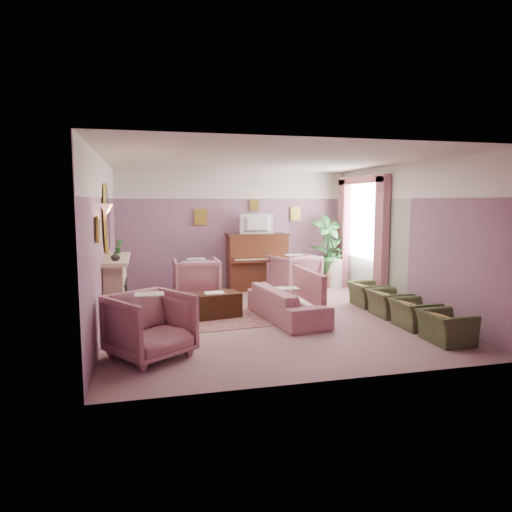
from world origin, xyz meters
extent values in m
cube|color=#8E6569|center=(0.00, 0.00, 0.00)|extent=(5.50, 6.00, 0.01)
cube|color=beige|center=(0.00, 0.00, 2.80)|extent=(5.50, 6.00, 0.01)
cube|color=slate|center=(0.00, 3.00, 1.40)|extent=(5.50, 0.02, 2.80)
cube|color=slate|center=(0.00, -3.00, 1.40)|extent=(5.50, 0.02, 2.80)
cube|color=slate|center=(-2.75, 0.00, 1.40)|extent=(0.02, 6.00, 2.80)
cube|color=slate|center=(2.75, 0.00, 1.40)|extent=(0.02, 6.00, 2.80)
cube|color=white|center=(0.00, 2.99, 2.47)|extent=(5.50, 0.01, 0.65)
cube|color=#A7B09D|center=(2.73, 1.30, 1.07)|extent=(0.01, 3.00, 2.15)
cube|color=beige|center=(-2.59, 0.20, 0.55)|extent=(0.30, 1.40, 1.10)
cube|color=black|center=(-2.49, 0.20, 0.40)|extent=(0.18, 0.72, 0.68)
cube|color=#E9562A|center=(-2.45, 0.20, 0.22)|extent=(0.06, 0.54, 0.10)
cube|color=beige|center=(-2.56, 0.20, 1.12)|extent=(0.40, 1.55, 0.07)
cube|color=beige|center=(-2.39, 0.20, 0.01)|extent=(0.55, 1.50, 0.02)
ellipsoid|color=gold|center=(-2.70, 0.20, 1.80)|extent=(0.04, 0.72, 1.20)
ellipsoid|color=silver|center=(-2.67, 0.20, 1.80)|extent=(0.01, 0.60, 1.06)
cone|color=#D88279|center=(-2.62, -0.85, 1.98)|extent=(0.20, 0.20, 0.16)
cube|color=#4B2515|center=(0.50, 2.68, 0.65)|extent=(1.40, 0.60, 1.30)
cube|color=#4B2515|center=(0.50, 2.33, 0.72)|extent=(1.30, 0.12, 0.06)
cube|color=beige|center=(0.50, 2.33, 0.76)|extent=(1.20, 0.08, 0.02)
cube|color=#4B2515|center=(0.50, 2.68, 1.31)|extent=(1.45, 0.65, 0.04)
imported|color=black|center=(0.50, 2.63, 1.60)|extent=(0.80, 0.12, 0.48)
cube|color=gold|center=(-0.80, 2.96, 1.72)|extent=(0.30, 0.03, 0.38)
cube|color=gold|center=(1.55, 2.96, 1.78)|extent=(0.26, 0.03, 0.34)
cube|color=gold|center=(0.50, 2.96, 2.00)|extent=(0.22, 0.03, 0.26)
cube|color=gold|center=(-2.71, -1.20, 1.72)|extent=(0.03, 0.28, 0.36)
cube|color=silver|center=(2.70, 1.55, 1.70)|extent=(0.03, 1.40, 1.80)
cube|color=#A75F6A|center=(2.62, 0.63, 1.30)|extent=(0.16, 0.34, 2.60)
cube|color=#A75F6A|center=(2.62, 2.47, 1.30)|extent=(0.16, 0.34, 2.60)
cube|color=#A75F6A|center=(2.62, 1.55, 2.56)|extent=(0.16, 2.20, 0.16)
imported|color=#2B692D|center=(-2.55, 0.75, 1.29)|extent=(0.16, 0.16, 0.28)
imported|color=white|center=(-2.55, -0.30, 1.23)|extent=(0.16, 0.16, 0.16)
cube|color=#844F4C|center=(-0.87, 0.23, 0.01)|extent=(2.66, 2.03, 0.01)
cube|color=black|center=(-0.95, 0.23, 0.23)|extent=(1.07, 0.68, 0.45)
cube|color=beige|center=(-0.90, 0.23, 0.46)|extent=(0.35, 0.28, 0.01)
imported|color=#A56C73|center=(0.34, -0.21, 0.40)|extent=(0.66, 1.98, 0.80)
cube|color=#A75F6A|center=(0.74, -0.21, 0.60)|extent=(0.10, 1.50, 0.55)
imported|color=#A56C73|center=(-1.04, 1.89, 0.49)|extent=(0.94, 0.94, 0.98)
imported|color=#A56C73|center=(1.22, 2.05, 0.49)|extent=(0.94, 0.94, 0.98)
imported|color=#A56C73|center=(-2.05, -1.67, 0.49)|extent=(0.94, 0.94, 0.98)
imported|color=#404A2A|center=(2.23, -2.05, 0.31)|extent=(0.51, 0.72, 0.63)
imported|color=#404A2A|center=(2.23, -1.23, 0.31)|extent=(0.51, 0.72, 0.63)
imported|color=#404A2A|center=(2.23, -0.41, 0.31)|extent=(0.51, 0.72, 0.63)
imported|color=#404A2A|center=(2.23, 0.41, 0.31)|extent=(0.51, 0.72, 0.63)
cylinder|color=silver|center=(2.37, 2.50, 0.35)|extent=(0.52, 0.52, 0.70)
imported|color=#2B692D|center=(2.37, 2.50, 0.87)|extent=(0.30, 0.30, 0.34)
imported|color=#2B692D|center=(2.49, 2.40, 0.84)|extent=(0.16, 0.16, 0.28)
cylinder|color=brown|center=(2.20, 2.45, 0.17)|extent=(0.34, 0.34, 0.34)
imported|color=#2B692D|center=(2.20, 2.45, 1.06)|extent=(0.76, 0.76, 1.44)
camera|label=1|loc=(-2.09, -7.79, 2.11)|focal=32.00mm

